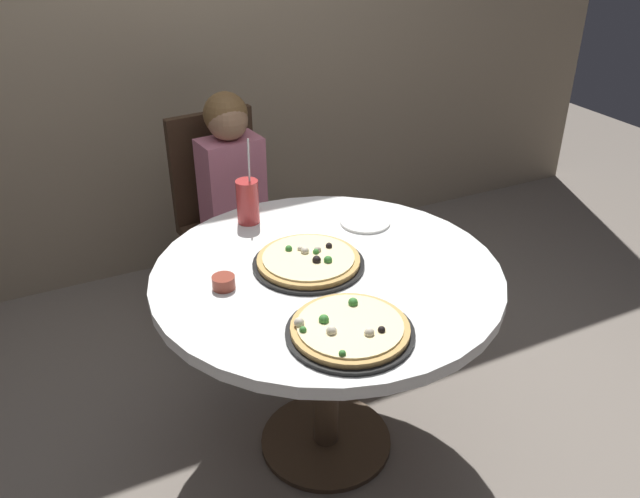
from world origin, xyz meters
TOP-DOWN VIEW (x-y plane):
  - ground_plane at (0.00, 0.00)m, footprint 8.00×8.00m
  - dining_table at (0.00, 0.00)m, footprint 1.11×1.11m
  - chair_wooden at (-0.01, 1.02)m, footprint 0.44×0.44m
  - diner_child at (0.01, 0.84)m, footprint 0.29×0.42m
  - pizza_veggie at (-0.10, -0.33)m, footprint 0.35×0.35m
  - pizza_cheese at (-0.04, 0.05)m, footprint 0.36×0.36m
  - soda_cup at (-0.10, 0.42)m, footprint 0.08×0.08m
  - sauce_bowl at (-0.33, 0.04)m, footprint 0.07×0.07m
  - plate_small at (0.27, 0.23)m, footprint 0.18×0.18m

SIDE VIEW (x-z plane):
  - ground_plane at x=0.00m, z-range 0.00..0.00m
  - diner_child at x=0.01m, z-range -0.06..1.02m
  - chair_wooden at x=-0.01m, z-range 0.06..1.01m
  - dining_table at x=0.00m, z-range 0.27..1.02m
  - plate_small at x=0.27m, z-range 0.75..0.76m
  - pizza_cheese at x=-0.04m, z-range 0.74..0.79m
  - pizza_veggie at x=-0.10m, z-range 0.74..0.79m
  - sauce_bowl at x=-0.33m, z-range 0.75..0.79m
  - soda_cup at x=-0.10m, z-range 0.68..0.98m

